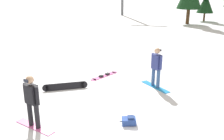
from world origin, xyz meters
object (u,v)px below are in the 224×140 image
object	(u,v)px
snowboarder_midground	(156,67)
loose_snowboard_near_right	(65,86)
loose_snowboard_near_left	(104,76)
pine_tree_slender	(206,0)
backpack_blue	(129,121)
snowboarder_foreground	(32,101)

from	to	relation	value
snowboarder_midground	loose_snowboard_near_right	bearing A→B (deg)	-160.67
loose_snowboard_near_left	loose_snowboard_near_right	bearing A→B (deg)	-118.91
loose_snowboard_near_left	pine_tree_slender	world-z (taller)	pine_tree_slender
pine_tree_slender	loose_snowboard_near_left	bearing A→B (deg)	-104.95
snowboarder_midground	backpack_blue	xyz separation A→B (m)	(-0.46, -3.35, -0.79)
loose_snowboard_near_right	backpack_blue	size ratio (longest dim) A/B	3.12
snowboarder_midground	pine_tree_slender	size ratio (longest dim) A/B	0.38
snowboarder_foreground	loose_snowboard_near_left	bearing A→B (deg)	81.89
loose_snowboard_near_left	pine_tree_slender	xyz separation A→B (m)	(5.84, 21.89, 2.44)
loose_snowboard_near_right	loose_snowboard_near_left	world-z (taller)	loose_snowboard_near_right
snowboarder_midground	pine_tree_slender	world-z (taller)	pine_tree_slender
snowboarder_foreground	backpack_blue	bearing A→B (deg)	18.76
snowboarder_foreground	loose_snowboard_near_right	distance (m)	3.14
snowboarder_midground	loose_snowboard_near_left	world-z (taller)	snowboarder_midground
snowboarder_foreground	loose_snowboard_near_right	world-z (taller)	snowboarder_foreground
snowboarder_midground	loose_snowboard_near_right	size ratio (longest dim) A/B	1.01
loose_snowboard_near_right	snowboarder_midground	bearing A→B (deg)	19.33
backpack_blue	loose_snowboard_near_left	bearing A→B (deg)	117.02
backpack_blue	loose_snowboard_near_right	bearing A→B (deg)	146.96
snowboarder_midground	loose_snowboard_near_right	xyz separation A→B (m)	(-3.64, -1.28, -0.77)
loose_snowboard_near_left	snowboarder_midground	bearing A→B (deg)	-16.01
loose_snowboard_near_left	pine_tree_slender	bearing A→B (deg)	75.05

